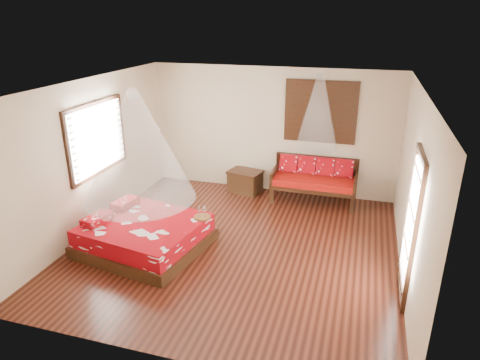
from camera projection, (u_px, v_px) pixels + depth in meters
The scene contains 10 objects.
room at pixel (235, 172), 7.05m from camera, with size 5.54×5.54×2.84m.
bed at pixel (144, 235), 7.43m from camera, with size 2.21×2.06×0.63m.
daybed at pixel (314, 178), 9.22m from camera, with size 1.80×0.80×0.95m.
storage_chest at pixel (245, 181), 9.79m from camera, with size 0.83×0.68×0.50m.
shutter_panel at pixel (321, 112), 9.02m from camera, with size 1.52×0.06×1.32m.
window_left at pixel (97, 138), 7.83m from camera, with size 0.10×1.74×1.34m.
glazed_door at pixel (410, 228), 5.92m from camera, with size 0.08×1.02×2.16m.
wine_tray at pixel (202, 215), 7.46m from camera, with size 0.29×0.29×0.23m.
mosquito_net_main at pixel (137, 147), 6.84m from camera, with size 1.82×1.82×1.80m, color white.
mosquito_net_daybed at pixel (318, 112), 8.56m from camera, with size 0.85×0.85×1.50m, color white.
Camera 1 is at (1.94, -6.32, 3.84)m, focal length 32.00 mm.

